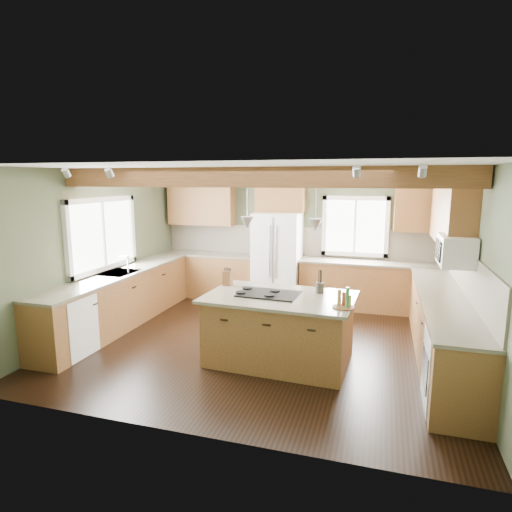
% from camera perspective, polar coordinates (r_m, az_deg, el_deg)
% --- Properties ---
extents(floor, '(5.60, 5.60, 0.00)m').
position_cam_1_polar(floor, '(6.64, 0.88, -11.41)').
color(floor, black).
rests_on(floor, ground).
extents(ceiling, '(5.60, 5.60, 0.00)m').
position_cam_1_polar(ceiling, '(6.17, 0.95, 11.64)').
color(ceiling, silver).
rests_on(ceiling, wall_back).
extents(wall_back, '(5.60, 0.00, 5.60)m').
position_cam_1_polar(wall_back, '(8.68, 5.42, 2.58)').
color(wall_back, '#4A553C').
rests_on(wall_back, ground).
extents(wall_left, '(0.00, 5.00, 5.00)m').
position_cam_1_polar(wall_left, '(7.53, -20.06, 0.83)').
color(wall_left, '#4A553C').
rests_on(wall_left, ground).
extents(wall_right, '(0.00, 5.00, 5.00)m').
position_cam_1_polar(wall_right, '(6.15, 26.90, -1.65)').
color(wall_right, '#4A553C').
rests_on(wall_right, ground).
extents(ceiling_beam, '(5.55, 0.26, 0.26)m').
position_cam_1_polar(ceiling_beam, '(5.61, -0.70, 10.45)').
color(ceiling_beam, '#552D18').
rests_on(ceiling_beam, ceiling).
extents(soffit_trim, '(5.55, 0.20, 0.10)m').
position_cam_1_polar(soffit_trim, '(8.51, 5.43, 10.80)').
color(soffit_trim, '#552D18').
rests_on(soffit_trim, ceiling).
extents(backsplash_back, '(5.58, 0.03, 0.58)m').
position_cam_1_polar(backsplash_back, '(8.68, 5.39, 1.98)').
color(backsplash_back, brown).
rests_on(backsplash_back, wall_back).
extents(backsplash_right, '(0.03, 3.70, 0.58)m').
position_cam_1_polar(backsplash_right, '(6.21, 26.62, -2.36)').
color(backsplash_right, brown).
rests_on(backsplash_right, wall_right).
extents(base_cab_back_left, '(2.02, 0.60, 0.88)m').
position_cam_1_polar(base_cab_back_left, '(9.07, -6.22, -2.62)').
color(base_cab_back_left, brown).
rests_on(base_cab_back_left, floor).
extents(counter_back_left, '(2.06, 0.64, 0.04)m').
position_cam_1_polar(counter_back_left, '(8.98, -6.27, 0.24)').
color(counter_back_left, '#4B4537').
rests_on(counter_back_left, base_cab_back_left).
extents(base_cab_back_right, '(2.62, 0.60, 0.88)m').
position_cam_1_polar(base_cab_back_right, '(8.39, 14.96, -3.98)').
color(base_cab_back_right, brown).
rests_on(base_cab_back_right, floor).
extents(counter_back_right, '(2.66, 0.64, 0.04)m').
position_cam_1_polar(counter_back_right, '(8.29, 15.11, -0.89)').
color(counter_back_right, '#4B4537').
rests_on(counter_back_right, base_cab_back_right).
extents(base_cab_left, '(0.60, 3.70, 0.88)m').
position_cam_1_polar(base_cab_left, '(7.57, -17.61, -5.64)').
color(base_cab_left, brown).
rests_on(base_cab_left, floor).
extents(counter_left, '(0.64, 3.74, 0.04)m').
position_cam_1_polar(counter_left, '(7.46, -17.80, -2.24)').
color(counter_left, '#4B4537').
rests_on(counter_left, base_cab_left).
extents(base_cab_right, '(0.60, 3.70, 0.88)m').
position_cam_1_polar(base_cab_right, '(6.37, 23.50, -9.03)').
color(base_cab_right, brown).
rests_on(base_cab_right, floor).
extents(counter_right, '(0.64, 3.74, 0.04)m').
position_cam_1_polar(counter_right, '(6.24, 23.81, -5.03)').
color(counter_right, '#4B4537').
rests_on(counter_right, base_cab_right).
extents(upper_cab_back_left, '(1.40, 0.35, 0.90)m').
position_cam_1_polar(upper_cab_back_left, '(9.06, -7.27, 7.00)').
color(upper_cab_back_left, brown).
rests_on(upper_cab_back_left, wall_back).
extents(upper_cab_over_fridge, '(0.96, 0.35, 0.70)m').
position_cam_1_polar(upper_cab_over_fridge, '(8.50, 3.28, 8.20)').
color(upper_cab_over_fridge, brown).
rests_on(upper_cab_over_fridge, wall_back).
extents(upper_cab_right, '(0.35, 2.20, 0.90)m').
position_cam_1_polar(upper_cab_right, '(6.92, 24.63, 5.18)').
color(upper_cab_right, brown).
rests_on(upper_cab_right, wall_right).
extents(upper_cab_back_corner, '(0.90, 0.35, 0.90)m').
position_cam_1_polar(upper_cab_back_corner, '(8.30, 21.10, 6.11)').
color(upper_cab_back_corner, brown).
rests_on(upper_cab_back_corner, wall_back).
extents(window_left, '(0.04, 1.60, 1.05)m').
position_cam_1_polar(window_left, '(7.52, -19.83, 2.76)').
color(window_left, white).
rests_on(window_left, wall_left).
extents(window_back, '(1.10, 0.04, 1.00)m').
position_cam_1_polar(window_back, '(8.48, 13.08, 3.89)').
color(window_back, white).
rests_on(window_back, wall_back).
extents(sink, '(0.50, 0.65, 0.03)m').
position_cam_1_polar(sink, '(7.46, -17.80, -2.20)').
color(sink, '#262628').
rests_on(sink, counter_left).
extents(faucet, '(0.02, 0.02, 0.28)m').
position_cam_1_polar(faucet, '(7.34, -16.70, -1.20)').
color(faucet, '#B2B2B7').
rests_on(faucet, sink).
extents(dishwasher, '(0.60, 0.60, 0.84)m').
position_cam_1_polar(dishwasher, '(6.59, -23.93, -8.51)').
color(dishwasher, white).
rests_on(dishwasher, floor).
extents(oven, '(0.60, 0.72, 0.84)m').
position_cam_1_polar(oven, '(5.17, 25.05, -13.77)').
color(oven, white).
rests_on(oven, floor).
extents(microwave, '(0.40, 0.70, 0.38)m').
position_cam_1_polar(microwave, '(6.02, 25.11, 0.68)').
color(microwave, white).
rests_on(microwave, wall_right).
extents(pendant_left, '(0.18, 0.18, 0.16)m').
position_cam_1_polar(pendant_left, '(5.68, -1.18, 4.49)').
color(pendant_left, '#B2B2B7').
rests_on(pendant_left, ceiling).
extents(pendant_right, '(0.18, 0.18, 0.16)m').
position_cam_1_polar(pendant_right, '(5.42, 7.93, 4.12)').
color(pendant_right, '#B2B2B7').
rests_on(pendant_right, ceiling).
extents(refrigerator, '(0.90, 0.74, 1.80)m').
position_cam_1_polar(refrigerator, '(8.44, 2.87, -0.35)').
color(refrigerator, white).
rests_on(refrigerator, floor).
extents(island, '(1.89, 1.21, 0.88)m').
position_cam_1_polar(island, '(5.86, 3.13, -9.83)').
color(island, brown).
rests_on(island, floor).
extents(island_top, '(2.01, 1.34, 0.04)m').
position_cam_1_polar(island_top, '(5.72, 3.17, -5.49)').
color(island_top, '#4B4537').
rests_on(island_top, island).
extents(cooktop, '(0.82, 0.57, 0.02)m').
position_cam_1_polar(cooktop, '(5.75, 1.71, -5.07)').
color(cooktop, black).
rests_on(cooktop, island_top).
extents(knife_block, '(0.14, 0.12, 0.22)m').
position_cam_1_polar(knife_block, '(6.24, -3.81, -2.95)').
color(knife_block, brown).
rests_on(knife_block, island_top).
extents(utensil_crock, '(0.14, 0.14, 0.15)m').
position_cam_1_polar(utensil_crock, '(5.88, 8.50, -4.21)').
color(utensil_crock, '#3E3531').
rests_on(utensil_crock, island_top).
extents(bottle_tray, '(0.34, 0.34, 0.25)m').
position_cam_1_polar(bottle_tray, '(5.26, 11.61, -5.49)').
color(bottle_tray, '#59331A').
rests_on(bottle_tray, island_top).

